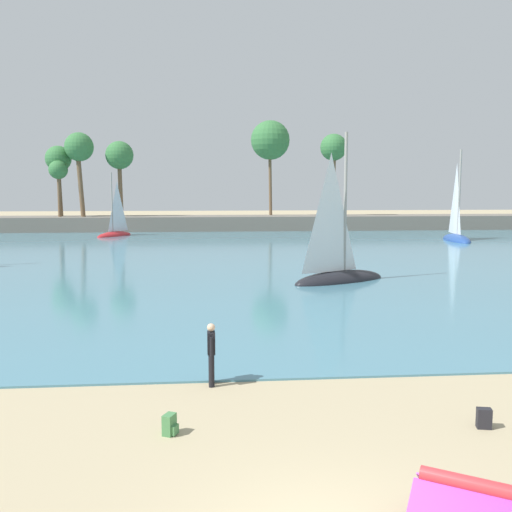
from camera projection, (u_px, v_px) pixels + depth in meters
The scene contains 8 objects.
sea at pixel (222, 236), 63.54m from camera, with size 220.00×97.02×0.06m, color teal.
palm_headland at pixel (218, 207), 71.77m from camera, with size 102.01×7.01×13.71m.
person_at_waterline at pixel (211, 352), 15.08m from camera, with size 0.21×0.55×1.67m.
backpack_near_kite at pixel (484, 419), 12.47m from camera, with size 0.34×0.32×0.44m.
backpack_spare at pixel (170, 425), 12.13m from camera, with size 0.36×0.36×0.44m.
sailboat_mid_bay at pixel (338, 267), 31.80m from camera, with size 6.19×4.37×8.75m.
sailboat_toward_headland at pixel (115, 230), 62.60m from camera, with size 4.02×5.06×7.32m.
sailboat_far_left at pixel (456, 232), 57.06m from camera, with size 2.85×6.77×9.52m.
Camera 1 is at (-1.85, -7.59, 5.14)m, focal length 40.55 mm.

